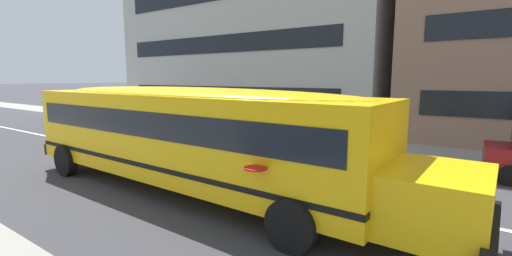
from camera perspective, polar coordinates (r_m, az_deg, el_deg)
ground_plane at (r=9.75m, az=6.85°, el=-9.74°), size 400.00×400.00×0.00m
sidewalk_far at (r=16.26m, az=19.01°, el=-2.82°), size 120.00×3.00×0.01m
lane_centreline at (r=9.75m, az=6.85°, el=-9.72°), size 110.00×0.16×0.01m
school_bus at (r=9.13m, az=-10.96°, el=-0.43°), size 12.44×3.06×2.77m
parked_car_silver_by_lamppost at (r=27.92m, az=-27.41°, el=2.91°), size 3.95×1.98×1.64m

